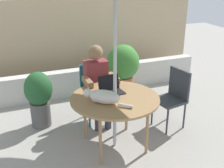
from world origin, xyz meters
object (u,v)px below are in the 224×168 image
Objects in this scene: laptop at (110,87)px; cat at (103,97)px; chair_empty at (174,94)px; chair_occupied at (94,88)px; person_seated at (97,81)px; potted_plant_near_fence at (123,67)px; patio_table at (115,101)px; potted_plant_by_chair at (39,96)px.

laptop is 0.35m from cat.
chair_empty is 1.05m from laptop.
laptop reaches higher than cat.
chair_empty is (1.03, -0.65, 0.00)m from chair_occupied.
chair_empty is 1.16m from person_seated.
chair_occupied is 0.90× the size of potted_plant_near_fence.
laptop reaches higher than chair_occupied.
potted_plant_near_fence reaches higher than cat.
chair_occupied and chair_empty have the same top height.
laptop is at bearing -88.64° from chair_occupied.
cat reaches higher than chair_empty.
laptop is at bearing 53.01° from cat.
patio_table is 1.30× the size of chair_empty.
chair_empty is at bearing -77.60° from potted_plant_near_fence.
potted_plant_near_fence is (0.75, 0.76, -0.12)m from person_seated.
chair_occupied is at bearing -5.46° from potted_plant_by_chair.
cat is at bearing -121.78° from potted_plant_near_fence.
cat is 0.57× the size of potted_plant_by_chair.
potted_plant_by_chair is (-0.84, 0.24, -0.20)m from person_seated.
patio_table is at bearing -90.00° from person_seated.
potted_plant_near_fence is 1.68m from potted_plant_by_chair.
person_seated reaches higher than potted_plant_by_chair.
potted_plant_by_chair is at bearing 139.74° from laptop.
patio_table is 0.69m from person_seated.
potted_plant_near_fence is at bearing 59.49° from laptop.
cat is (-1.23, -0.28, 0.28)m from chair_empty.
chair_empty is at bearing -25.77° from person_seated.
patio_table is 2.32× the size of cat.
chair_empty is at bearing 12.67° from cat.
laptop is 1.16m from potted_plant_by_chair.
person_seated is (-1.03, 0.50, 0.17)m from chair_empty.
cat reaches higher than patio_table.
chair_empty is 1.29m from cat.
patio_table is 0.86m from chair_occupied.
chair_empty is 2.01m from potted_plant_by_chair.
person_seated is 1.24× the size of potted_plant_near_fence.
patio_table is 0.25m from cat.
chair_empty is 0.90× the size of potted_plant_near_fence.
laptop is 0.65× the size of cat.
laptop is (0.02, -0.49, 0.09)m from person_seated.
chair_empty is at bearing -21.42° from potted_plant_by_chair.
person_seated is (0.00, -0.16, 0.17)m from chair_occupied.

